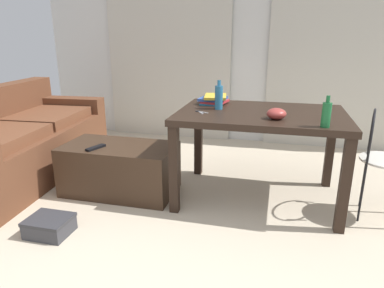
{
  "coord_description": "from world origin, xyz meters",
  "views": [
    {
      "loc": [
        0.39,
        -1.26,
        1.34
      ],
      "look_at": [
        -0.33,
        1.58,
        0.41
      ],
      "focal_mm": 32.4,
      "sensor_mm": 36.0,
      "label": 1
    }
  ],
  "objects_px": {
    "bottle_near": "(326,114)",
    "tv_remote_primary": "(96,148)",
    "bottle_far": "(219,97)",
    "book_stack": "(214,99)",
    "scissors": "(200,112)",
    "craft_table": "(261,123)",
    "coffee_table": "(120,169)",
    "bowl": "(276,114)",
    "shoebox": "(50,226)",
    "wire_chair": "(379,151)",
    "couch": "(17,143)"
  },
  "relations": [
    {
      "from": "wire_chair",
      "to": "bowl",
      "type": "height_order",
      "value": "wire_chair"
    },
    {
      "from": "bottle_near",
      "to": "scissors",
      "type": "height_order",
      "value": "bottle_near"
    },
    {
      "from": "tv_remote_primary",
      "to": "coffee_table",
      "type": "bearing_deg",
      "value": 60.78
    },
    {
      "from": "coffee_table",
      "to": "wire_chair",
      "type": "height_order",
      "value": "wire_chair"
    },
    {
      "from": "wire_chair",
      "to": "tv_remote_primary",
      "type": "distance_m",
      "value": 2.2
    },
    {
      "from": "book_stack",
      "to": "couch",
      "type": "bearing_deg",
      "value": -170.89
    },
    {
      "from": "scissors",
      "to": "coffee_table",
      "type": "bearing_deg",
      "value": -176.23
    },
    {
      "from": "craft_table",
      "to": "tv_remote_primary",
      "type": "distance_m",
      "value": 1.37
    },
    {
      "from": "craft_table",
      "to": "tv_remote_primary",
      "type": "relative_size",
      "value": 7.22
    },
    {
      "from": "couch",
      "to": "book_stack",
      "type": "relative_size",
      "value": 7.02
    },
    {
      "from": "couch",
      "to": "wire_chair",
      "type": "height_order",
      "value": "couch"
    },
    {
      "from": "couch",
      "to": "craft_table",
      "type": "height_order",
      "value": "couch"
    },
    {
      "from": "coffee_table",
      "to": "scissors",
      "type": "bearing_deg",
      "value": 3.77
    },
    {
      "from": "bottle_far",
      "to": "tv_remote_primary",
      "type": "height_order",
      "value": "bottle_far"
    },
    {
      "from": "craft_table",
      "to": "scissors",
      "type": "xyz_separation_m",
      "value": [
        -0.47,
        -0.13,
        0.1
      ]
    },
    {
      "from": "bowl",
      "to": "shoebox",
      "type": "height_order",
      "value": "bowl"
    },
    {
      "from": "bowl",
      "to": "book_stack",
      "type": "height_order",
      "value": "bowl"
    },
    {
      "from": "couch",
      "to": "bottle_far",
      "type": "bearing_deg",
      "value": 2.3
    },
    {
      "from": "bottle_far",
      "to": "book_stack",
      "type": "bearing_deg",
      "value": 109.71
    },
    {
      "from": "craft_table",
      "to": "bottle_near",
      "type": "relative_size",
      "value": 6.23
    },
    {
      "from": "coffee_table",
      "to": "wire_chair",
      "type": "relative_size",
      "value": 1.15
    },
    {
      "from": "wire_chair",
      "to": "shoebox",
      "type": "bearing_deg",
      "value": -159.42
    },
    {
      "from": "craft_table",
      "to": "bottle_near",
      "type": "xyz_separation_m",
      "value": [
        0.44,
        -0.38,
        0.18
      ]
    },
    {
      "from": "wire_chair",
      "to": "bottle_near",
      "type": "bearing_deg",
      "value": -146.9
    },
    {
      "from": "coffee_table",
      "to": "tv_remote_primary",
      "type": "bearing_deg",
      "value": -138.8
    },
    {
      "from": "bottle_far",
      "to": "tv_remote_primary",
      "type": "relative_size",
      "value": 1.3
    },
    {
      "from": "craft_table",
      "to": "tv_remote_primary",
      "type": "xyz_separation_m",
      "value": [
        -1.32,
        -0.3,
        -0.22
      ]
    },
    {
      "from": "couch",
      "to": "shoebox",
      "type": "xyz_separation_m",
      "value": [
        0.95,
        -0.88,
        -0.26
      ]
    },
    {
      "from": "wire_chair",
      "to": "scissors",
      "type": "height_order",
      "value": "wire_chair"
    },
    {
      "from": "bottle_near",
      "to": "shoebox",
      "type": "height_order",
      "value": "bottle_near"
    },
    {
      "from": "couch",
      "to": "scissors",
      "type": "height_order",
      "value": "couch"
    },
    {
      "from": "bottle_near",
      "to": "bowl",
      "type": "relative_size",
      "value": 1.5
    },
    {
      "from": "bottle_near",
      "to": "bowl",
      "type": "bearing_deg",
      "value": 153.67
    },
    {
      "from": "couch",
      "to": "bottle_far",
      "type": "distance_m",
      "value": 2.04
    },
    {
      "from": "tv_remote_primary",
      "to": "craft_table",
      "type": "bearing_deg",
      "value": 32.43
    },
    {
      "from": "bottle_far",
      "to": "book_stack",
      "type": "distance_m",
      "value": 0.25
    },
    {
      "from": "coffee_table",
      "to": "book_stack",
      "type": "height_order",
      "value": "book_stack"
    },
    {
      "from": "couch",
      "to": "wire_chair",
      "type": "relative_size",
      "value": 2.46
    },
    {
      "from": "bottle_far",
      "to": "shoebox",
      "type": "bearing_deg",
      "value": -136.48
    },
    {
      "from": "couch",
      "to": "shoebox",
      "type": "distance_m",
      "value": 1.33
    },
    {
      "from": "couch",
      "to": "bottle_near",
      "type": "relative_size",
      "value": 9.71
    },
    {
      "from": "bottle_near",
      "to": "bottle_far",
      "type": "bearing_deg",
      "value": 152.88
    },
    {
      "from": "bottle_far",
      "to": "coffee_table",
      "type": "bearing_deg",
      "value": -166.69
    },
    {
      "from": "wire_chair",
      "to": "bowl",
      "type": "xyz_separation_m",
      "value": [
        -0.75,
        -0.12,
        0.26
      ]
    },
    {
      "from": "couch",
      "to": "bowl",
      "type": "xyz_separation_m",
      "value": [
        2.43,
        -0.17,
        0.46
      ]
    },
    {
      "from": "bottle_far",
      "to": "scissors",
      "type": "relative_size",
      "value": 2.03
    },
    {
      "from": "couch",
      "to": "scissors",
      "type": "bearing_deg",
      "value": -2.19
    },
    {
      "from": "coffee_table",
      "to": "bowl",
      "type": "relative_size",
      "value": 6.79
    },
    {
      "from": "shoebox",
      "to": "bottle_near",
      "type": "bearing_deg",
      "value": 17.19
    },
    {
      "from": "bottle_near",
      "to": "tv_remote_primary",
      "type": "height_order",
      "value": "bottle_near"
    }
  ]
}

